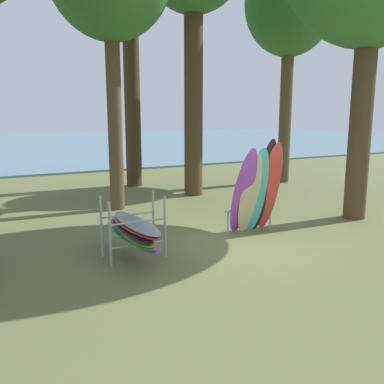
% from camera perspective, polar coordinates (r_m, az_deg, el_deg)
% --- Properties ---
extents(ground_plane, '(80.00, 80.00, 0.00)m').
position_cam_1_polar(ground_plane, '(9.19, 7.16, -7.24)').
color(ground_plane, '#60663D').
extents(lake_water, '(80.00, 36.00, 0.10)m').
position_cam_1_polar(lake_water, '(37.95, -19.68, 6.10)').
color(lake_water, slate).
rests_on(lake_water, ground).
extents(tree_mid_behind, '(3.46, 3.46, 8.91)m').
position_cam_1_polar(tree_mid_behind, '(17.83, 13.23, 23.51)').
color(tree_mid_behind, brown).
rests_on(tree_mid_behind, ground).
extents(leaning_board_pile, '(1.38, 0.82, 2.26)m').
position_cam_1_polar(leaning_board_pile, '(9.83, 8.85, 0.24)').
color(leaning_board_pile, purple).
rests_on(leaning_board_pile, ground).
extents(board_storage_rack, '(1.15, 2.12, 1.25)m').
position_cam_1_polar(board_storage_rack, '(8.32, -8.01, -5.23)').
color(board_storage_rack, '#9EA0A5').
rests_on(board_storage_rack, ground).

